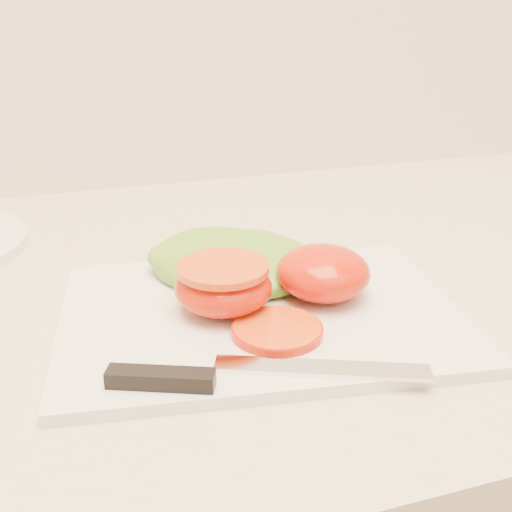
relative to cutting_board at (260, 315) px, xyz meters
name	(u,v)px	position (x,y,z in m)	size (l,w,h in m)	color
cutting_board	(260,315)	(0.00, 0.00, 0.00)	(0.33, 0.24, 0.01)	white
tomato_half_dome	(323,272)	(0.06, 0.01, 0.03)	(0.08, 0.08, 0.05)	red
tomato_half_cut	(223,285)	(-0.03, 0.01, 0.03)	(0.08, 0.08, 0.04)	red
tomato_slice_0	(277,330)	(0.00, -0.04, 0.01)	(0.07, 0.07, 0.01)	#E8510B
lettuce_leaf_0	(232,262)	(0.00, 0.07, 0.02)	(0.16, 0.11, 0.03)	#6DA32B
lettuce_leaf_1	(275,261)	(0.04, 0.07, 0.02)	(0.10, 0.07, 0.02)	#6DA32B
knife	(226,374)	(-0.06, -0.09, 0.01)	(0.22, 0.08, 0.01)	silver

